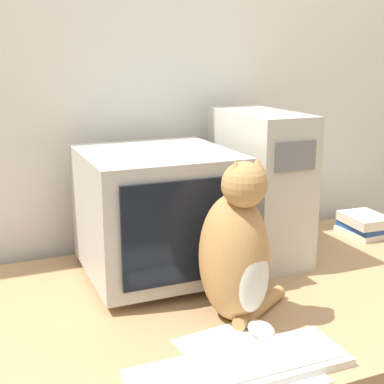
# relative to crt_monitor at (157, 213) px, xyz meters

# --- Properties ---
(wall_back) EXTENTS (7.00, 0.05, 2.50)m
(wall_back) POSITION_rel_crt_monitor_xyz_m (0.19, 0.32, 0.33)
(wall_back) COLOR silver
(wall_back) RESTS_ON ground_plane
(crt_monitor) EXTENTS (0.40, 0.42, 0.37)m
(crt_monitor) POSITION_rel_crt_monitor_xyz_m (0.00, 0.00, 0.00)
(crt_monitor) COLOR #BCB7AD
(crt_monitor) RESTS_ON desk
(computer_tower) EXTENTS (0.18, 0.39, 0.46)m
(computer_tower) POSITION_rel_crt_monitor_xyz_m (0.35, 0.04, 0.04)
(computer_tower) COLOR beige
(computer_tower) RESTS_ON desk
(keyboard) EXTENTS (0.46, 0.15, 0.02)m
(keyboard) POSITION_rel_crt_monitor_xyz_m (-0.01, -0.53, -0.18)
(keyboard) COLOR silver
(keyboard) RESTS_ON desk
(cat) EXTENTS (0.27, 0.26, 0.40)m
(cat) POSITION_rel_crt_monitor_xyz_m (0.08, -0.33, -0.02)
(cat) COLOR #B7844C
(cat) RESTS_ON desk
(book_stack) EXTENTS (0.16, 0.18, 0.08)m
(book_stack) POSITION_rel_crt_monitor_xyz_m (0.79, 0.06, -0.15)
(book_stack) COLOR beige
(book_stack) RESTS_ON desk
(pen) EXTENTS (0.16, 0.04, 0.01)m
(pen) POSITION_rel_crt_monitor_xyz_m (-0.12, -0.47, -0.19)
(pen) COLOR navy
(pen) RESTS_ON desk
(paper_sheet) EXTENTS (0.24, 0.32, 0.00)m
(paper_sheet) POSITION_rel_crt_monitor_xyz_m (0.02, -0.50, -0.19)
(paper_sheet) COLOR white
(paper_sheet) RESTS_ON desk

